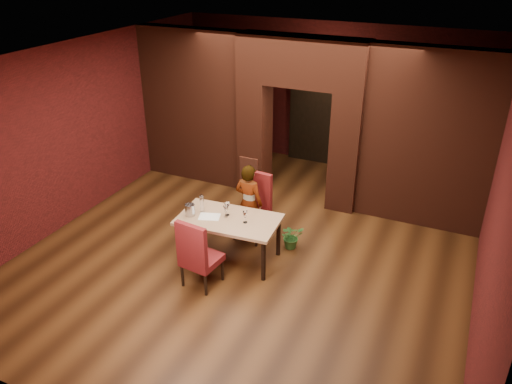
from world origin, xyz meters
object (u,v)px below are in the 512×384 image
person_seated (249,203)px  wine_glass_b (226,212)px  wine_glass_a (227,209)px  wine_bucket (190,210)px  wine_glass_c (245,217)px  dining_table (229,238)px  potted_plant (292,236)px  chair_near (201,252)px  water_bottle (202,203)px  chair_far (251,208)px

person_seated → wine_glass_b: size_ratio=7.13×
wine_glass_a → wine_bucket: 0.59m
wine_glass_c → wine_bucket: bearing=-169.9°
dining_table → wine_glass_b: 0.48m
wine_glass_b → potted_plant: (0.87, 0.70, -0.64)m
dining_table → chair_near: size_ratio=1.41×
dining_table → person_seated: person_seated is taller
wine_glass_c → water_bottle: water_bottle is taller
wine_glass_b → wine_glass_c: 0.36m
dining_table → chair_far: size_ratio=1.37×
wine_glass_b → wine_glass_c: bearing=-4.8°
chair_far → potted_plant: size_ratio=2.71×
wine_glass_b → potted_plant: 1.29m
chair_near → water_bottle: size_ratio=3.76×
person_seated → wine_glass_c: bearing=115.3°
chair_far → person_seated: 0.13m
person_seated → potted_plant: 0.92m
chair_far → wine_glass_a: bearing=-94.5°
dining_table → water_bottle: (-0.49, 0.02, 0.53)m
wine_glass_c → dining_table: bearing=178.4°
dining_table → wine_bucket: wine_bucket is taller
dining_table → chair_far: 0.78m
wine_glass_b → person_seated: bearing=82.8°
chair_near → water_bottle: chair_near is taller
dining_table → water_bottle: size_ratio=5.31×
wine_glass_c → person_seated: bearing=111.0°
potted_plant → wine_glass_c: bearing=-125.1°
dining_table → wine_glass_a: bearing=124.9°
wine_glass_a → potted_plant: bearing=36.0°
chair_far → chair_near: size_ratio=1.03×
chair_far → wine_glass_b: 0.79m
chair_far → wine_bucket: bearing=-119.8°
wine_glass_a → wine_glass_b: wine_glass_a is taller
dining_table → wine_glass_a: 0.50m
wine_glass_b → wine_glass_c: (0.36, -0.03, 0.00)m
dining_table → wine_bucket: bearing=-168.5°
person_seated → wine_glass_a: (-0.10, -0.62, 0.16)m
dining_table → water_bottle: 0.72m
water_bottle → wine_bucket: bearing=-119.7°
chair_near → wine_bucket: chair_near is taller
water_bottle → wine_glass_c: bearing=-2.2°
dining_table → water_bottle: bearing=173.2°
chair_near → wine_bucket: size_ratio=5.79×
wine_bucket → wine_glass_b: bearing=19.4°
chair_near → wine_glass_b: 0.84m
person_seated → wine_glass_b: bearing=87.1°
person_seated → wine_bucket: person_seated is taller
water_bottle → dining_table: bearing=-2.6°
potted_plant → person_seated: bearing=-178.3°
wine_glass_a → chair_far: bearing=80.0°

